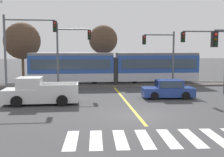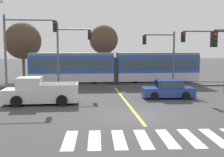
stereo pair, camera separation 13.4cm
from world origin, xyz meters
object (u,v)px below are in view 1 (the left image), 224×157
object	(u,v)px
sedan_crossing	(168,90)
pickup_truck	(40,93)
traffic_light_far_left	(68,48)
bare_tree_east	(103,40)
traffic_light_far_right	(163,51)
light_rail_tram	(115,67)
traffic_light_mid_left	(22,43)
traffic_light_mid_right	(211,49)
bare_tree_west	(22,41)

from	to	relation	value
sedan_crossing	pickup_truck	xyz separation A→B (m)	(-10.16, -1.47, 0.14)
pickup_truck	traffic_light_far_left	bearing A→B (deg)	72.97
pickup_truck	bare_tree_east	bearing A→B (deg)	68.33
traffic_light_far_left	traffic_light_far_right	bearing A→B (deg)	2.92
light_rail_tram	pickup_truck	bearing A→B (deg)	-123.54
sedan_crossing	traffic_light_mid_left	world-z (taller)	traffic_light_mid_left
traffic_light_far_left	traffic_light_mid_right	size ratio (longest dim) A/B	1.05
bare_tree_west	bare_tree_east	size ratio (longest dim) A/B	1.03
light_rail_tram	pickup_truck	xyz separation A→B (m)	(-6.71, -10.12, -1.21)
traffic_light_mid_right	bare_tree_east	xyz separation A→B (m)	(-8.72, 11.43, 1.14)
sedan_crossing	traffic_light_far_right	world-z (taller)	traffic_light_far_right
traffic_light_mid_left	traffic_light_mid_right	bearing A→B (deg)	1.79
sedan_crossing	traffic_light_far_right	bearing A→B (deg)	79.12
traffic_light_far_left	traffic_light_mid_left	world-z (taller)	traffic_light_mid_left
traffic_light_far_left	traffic_light_mid_left	xyz separation A→B (m)	(-3.54, -3.46, 0.34)
pickup_truck	traffic_light_far_right	xyz separation A→B (m)	(11.14, 6.54, 2.99)
light_rail_tram	traffic_light_far_left	xyz separation A→B (m)	(-4.85, -4.06, 2.10)
traffic_light_mid_right	bare_tree_west	size ratio (longest dim) A/B	0.86
bare_tree_east	traffic_light_far_left	bearing A→B (deg)	-114.83
traffic_light_mid_right	light_rail_tram	bearing A→B (deg)	138.01
traffic_light_far_left	traffic_light_mid_right	xyz separation A→B (m)	(12.64, -2.95, -0.12)
traffic_light_mid_left	bare_tree_west	size ratio (longest dim) A/B	0.94
light_rail_tram	bare_tree_west	size ratio (longest dim) A/B	2.58
light_rail_tram	traffic_light_far_left	bearing A→B (deg)	-140.11
light_rail_tram	traffic_light_mid_right	size ratio (longest dim) A/B	3.01
sedan_crossing	pickup_truck	world-z (taller)	pickup_truck
traffic_light_far_left	bare_tree_west	xyz separation A→B (m)	(-5.85, 7.84, 0.82)
bare_tree_west	traffic_light_far_right	bearing A→B (deg)	-25.95
traffic_light_far_left	traffic_light_mid_right	distance (m)	12.98
light_rail_tram	traffic_light_mid_right	world-z (taller)	traffic_light_mid_right
traffic_light_far_right	traffic_light_mid_left	world-z (taller)	traffic_light_mid_left
traffic_light_mid_right	pickup_truck	bearing A→B (deg)	-167.87
traffic_light_far_right	traffic_light_far_left	world-z (taller)	traffic_light_far_left
traffic_light_far_left	bare_tree_west	size ratio (longest dim) A/B	0.90
traffic_light_far_right	traffic_light_mid_left	bearing A→B (deg)	-162.95
traffic_light_mid_left	bare_tree_east	size ratio (longest dim) A/B	0.97
pickup_truck	bare_tree_west	world-z (taller)	bare_tree_west
traffic_light_far_left	light_rail_tram	bearing A→B (deg)	39.89
traffic_light_mid_left	light_rail_tram	bearing A→B (deg)	41.85
bare_tree_west	bare_tree_east	world-z (taller)	bare_tree_west
traffic_light_far_right	bare_tree_west	world-z (taller)	bare_tree_west
pickup_truck	traffic_light_mid_right	world-z (taller)	traffic_light_mid_right
traffic_light_far_left	bare_tree_east	bearing A→B (deg)	65.17
traffic_light_mid_left	bare_tree_west	distance (m)	11.54
traffic_light_far_right	bare_tree_east	world-z (taller)	bare_tree_east
traffic_light_far_left	traffic_light_mid_right	bearing A→B (deg)	-13.15
pickup_truck	traffic_light_far_right	world-z (taller)	traffic_light_far_right
pickup_truck	traffic_light_far_left	world-z (taller)	traffic_light_far_left
traffic_light_mid_left	bare_tree_east	distance (m)	14.09
pickup_truck	sedan_crossing	bearing A→B (deg)	8.25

